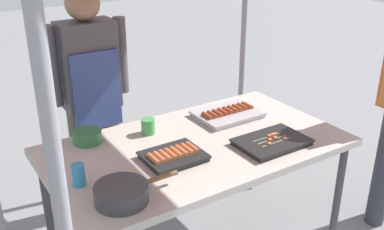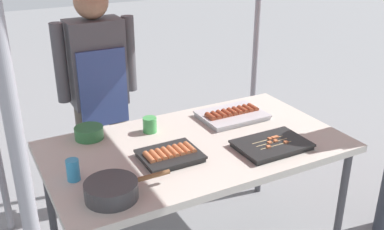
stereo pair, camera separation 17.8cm
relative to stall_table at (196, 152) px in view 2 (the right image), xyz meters
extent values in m
cube|color=#B7B2A8|center=(0.00, 0.00, 0.03)|extent=(1.60, 0.90, 0.04)
cylinder|color=#3F3F44|center=(0.74, -0.39, -0.34)|extent=(0.04, 0.04, 0.71)
cylinder|color=#3F3F44|center=(-0.74, 0.39, -0.34)|extent=(0.04, 0.04, 0.71)
cylinder|color=#3F3F44|center=(0.74, 0.39, -0.34)|extent=(0.04, 0.04, 0.71)
cylinder|color=gray|center=(-0.95, -0.80, 0.39)|extent=(0.04, 0.04, 2.17)
cylinder|color=gray|center=(0.95, 0.80, 0.39)|extent=(0.04, 0.04, 2.17)
cube|color=black|center=(-0.20, -0.08, 0.06)|extent=(0.29, 0.23, 0.02)
cube|color=black|center=(-0.20, -0.08, 0.08)|extent=(0.30, 0.25, 0.01)
cylinder|color=#B7663D|center=(-0.31, -0.08, 0.09)|extent=(0.03, 0.10, 0.03)
cylinder|color=#B7663D|center=(-0.28, -0.08, 0.09)|extent=(0.03, 0.10, 0.03)
cylinder|color=#B7663D|center=(-0.25, -0.08, 0.09)|extent=(0.03, 0.10, 0.03)
cylinder|color=#B7663D|center=(-0.21, -0.08, 0.09)|extent=(0.03, 0.10, 0.03)
cylinder|color=#B7663D|center=(-0.18, -0.08, 0.09)|extent=(0.03, 0.10, 0.03)
cylinder|color=#B7663D|center=(-0.15, -0.08, 0.09)|extent=(0.03, 0.10, 0.03)
cylinder|color=#B7663D|center=(-0.12, -0.08, 0.09)|extent=(0.03, 0.10, 0.03)
cylinder|color=#B7663D|center=(-0.08, -0.08, 0.09)|extent=(0.03, 0.10, 0.03)
cube|color=black|center=(0.33, -0.23, 0.06)|extent=(0.37, 0.25, 0.02)
cube|color=black|center=(0.33, -0.23, 0.08)|extent=(0.38, 0.26, 0.01)
cylinder|color=tan|center=(0.33, -0.27, 0.08)|extent=(0.20, 0.01, 0.01)
cube|color=#B7663D|center=(0.28, -0.27, 0.08)|extent=(0.02, 0.02, 0.02)
cube|color=#B7663D|center=(0.39, -0.27, 0.08)|extent=(0.02, 0.02, 0.02)
cylinder|color=tan|center=(0.33, -0.23, 0.08)|extent=(0.20, 0.01, 0.01)
cube|color=#B7663D|center=(0.31, -0.23, 0.08)|extent=(0.02, 0.02, 0.02)
cube|color=#B7663D|center=(0.35, -0.23, 0.08)|extent=(0.02, 0.02, 0.02)
cylinder|color=tan|center=(0.33, -0.19, 0.08)|extent=(0.20, 0.01, 0.01)
cube|color=#B7663D|center=(0.39, -0.19, 0.08)|extent=(0.02, 0.02, 0.02)
cube|color=#B7663D|center=(0.37, -0.19, 0.08)|extent=(0.02, 0.02, 0.02)
cube|color=#B7663D|center=(0.34, -0.19, 0.08)|extent=(0.02, 0.02, 0.02)
cube|color=#ADADB2|center=(0.36, 0.20, 0.06)|extent=(0.38, 0.28, 0.02)
cube|color=#ADADB2|center=(0.36, 0.20, 0.08)|extent=(0.39, 0.29, 0.01)
cylinder|color=brown|center=(0.20, 0.20, 0.09)|extent=(0.03, 0.09, 0.03)
cylinder|color=brown|center=(0.24, 0.20, 0.09)|extent=(0.03, 0.09, 0.03)
cylinder|color=brown|center=(0.28, 0.20, 0.09)|extent=(0.03, 0.09, 0.03)
cylinder|color=brown|center=(0.32, 0.20, 0.09)|extent=(0.03, 0.09, 0.03)
cylinder|color=brown|center=(0.36, 0.20, 0.09)|extent=(0.03, 0.09, 0.03)
cylinder|color=brown|center=(0.40, 0.20, 0.09)|extent=(0.03, 0.09, 0.03)
cylinder|color=brown|center=(0.43, 0.20, 0.09)|extent=(0.03, 0.09, 0.03)
cylinder|color=brown|center=(0.47, 0.20, 0.09)|extent=(0.03, 0.09, 0.03)
cylinder|color=brown|center=(0.51, 0.20, 0.09)|extent=(0.03, 0.09, 0.03)
cylinder|color=#38383A|center=(-0.57, -0.28, 0.09)|extent=(0.23, 0.23, 0.08)
cylinder|color=brown|center=(-0.37, -0.28, 0.11)|extent=(0.16, 0.02, 0.02)
cylinder|color=#386B33|center=(-0.57, -0.28, 0.12)|extent=(0.21, 0.21, 0.01)
cylinder|color=#33723F|center=(-0.49, 0.34, 0.09)|extent=(0.16, 0.16, 0.07)
cylinder|color=#3F994C|center=(-0.16, 0.26, 0.10)|extent=(0.08, 0.08, 0.09)
cylinder|color=#338CBF|center=(-0.68, -0.05, 0.11)|extent=(0.06, 0.06, 0.10)
cylinder|color=#595147|center=(-0.40, 0.77, -0.31)|extent=(0.12, 0.12, 0.77)
cylinder|color=#595147|center=(-0.18, 0.77, -0.31)|extent=(0.12, 0.12, 0.77)
cube|color=#4C4C51|center=(-0.29, 0.77, 0.34)|extent=(0.34, 0.20, 0.54)
cube|color=#384C8C|center=(-0.29, 0.66, 0.21)|extent=(0.30, 0.02, 0.49)
cylinder|color=#4C4C51|center=(-0.51, 0.77, 0.37)|extent=(0.08, 0.08, 0.49)
cylinder|color=#4C4C51|center=(-0.07, 0.77, 0.37)|extent=(0.08, 0.08, 0.49)
sphere|color=#9E7256|center=(-0.29, 0.77, 0.72)|extent=(0.21, 0.21, 0.21)
camera|label=1|loc=(-1.18, -1.78, 1.15)|focal=41.60mm
camera|label=2|loc=(-1.03, -1.87, 1.15)|focal=41.60mm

